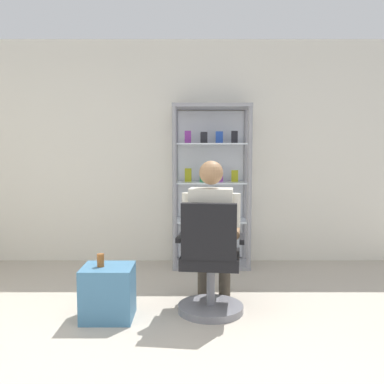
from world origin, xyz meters
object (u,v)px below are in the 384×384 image
(storage_crate, at_px, (109,292))
(tea_glass, at_px, (101,260))
(office_chair, at_px, (211,268))
(display_cabinet_main, at_px, (212,185))
(seated_shopkeeper, at_px, (213,227))

(storage_crate, relative_size, tea_glass, 4.13)
(office_chair, distance_m, storage_crate, 0.86)
(tea_glass, bearing_deg, storage_crate, 8.85)
(display_cabinet_main, xyz_separation_m, storage_crate, (-0.91, -1.67, -0.75))
(display_cabinet_main, bearing_deg, office_chair, -92.66)
(display_cabinet_main, height_order, tea_glass, display_cabinet_main)
(office_chair, bearing_deg, seated_shopkeeper, 83.01)
(storage_crate, bearing_deg, office_chair, 6.20)
(tea_glass, bearing_deg, seated_shopkeeper, 16.00)
(seated_shopkeeper, distance_m, storage_crate, 1.02)
(office_chair, height_order, storage_crate, office_chair)
(display_cabinet_main, relative_size, tea_glass, 18.00)
(office_chair, height_order, seated_shopkeeper, seated_shopkeeper)
(office_chair, relative_size, seated_shopkeeper, 0.74)
(display_cabinet_main, xyz_separation_m, seated_shopkeeper, (-0.05, -1.42, -0.25))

